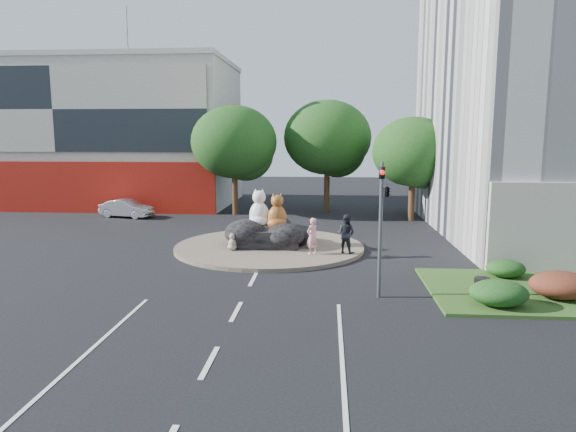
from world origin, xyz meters
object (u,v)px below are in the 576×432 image
object	(u,v)px
cat_white	(259,208)
kitten_calico	(232,241)
kitten_white	(311,239)
parked_car	(127,208)
cat_tabby	(277,211)
pedestrian_dark	(346,234)
pedestrian_pink	(312,236)
litter_bin	(482,288)

from	to	relation	value
cat_white	kitten_calico	size ratio (longest dim) A/B	2.32
kitten_white	parked_car	xyz separation A→B (m)	(-13.97, 10.46, 0.01)
cat_white	kitten_calico	xyz separation A→B (m)	(-1.18, -1.53, -1.50)
cat_tabby	cat_white	bearing A→B (deg)	140.83
cat_tabby	pedestrian_dark	size ratio (longest dim) A/B	1.00
kitten_calico	parked_car	world-z (taller)	parked_car
pedestrian_pink	pedestrian_dark	distance (m)	1.71
cat_tabby	parked_car	world-z (taller)	cat_tabby
parked_car	litter_bin	world-z (taller)	parked_car
kitten_calico	pedestrian_dark	bearing A→B (deg)	45.55
kitten_calico	pedestrian_pink	distance (m)	4.14
cat_white	kitten_calico	bearing A→B (deg)	-107.83
pedestrian_pink	cat_white	bearing A→B (deg)	-80.83
pedestrian_pink	pedestrian_dark	size ratio (longest dim) A/B	0.93
litter_bin	cat_tabby	bearing A→B (deg)	136.23
kitten_calico	litter_bin	world-z (taller)	kitten_calico
cat_tabby	litter_bin	world-z (taller)	cat_tabby
pedestrian_pink	pedestrian_dark	xyz separation A→B (m)	(1.66, 0.39, 0.07)
cat_tabby	parked_car	xyz separation A→B (m)	(-12.18, 10.13, -1.40)
kitten_white	kitten_calico	bearing A→B (deg)	152.23
parked_car	litter_bin	distance (m)	27.24
kitten_white	parked_car	world-z (taller)	parked_car
cat_white	pedestrian_dark	world-z (taller)	cat_white
cat_white	parked_car	size ratio (longest dim) A/B	0.52
pedestrian_pink	parked_car	bearing A→B (deg)	-84.98
cat_tabby	pedestrian_pink	size ratio (longest dim) A/B	1.07
cat_white	parked_car	world-z (taller)	cat_white
kitten_white	cat_tabby	bearing A→B (deg)	130.34
kitten_calico	pedestrian_pink	bearing A→B (deg)	39.48
cat_white	kitten_white	bearing A→B (deg)	5.06
cat_white	pedestrian_pink	world-z (taller)	cat_white
cat_tabby	litter_bin	xyz separation A→B (m)	(8.24, -7.89, -1.57)
cat_tabby	kitten_white	size ratio (longest dim) A/B	2.13
cat_tabby	kitten_white	bearing A→B (deg)	-27.80
cat_tabby	pedestrian_pink	xyz separation A→B (m)	(1.89, -1.69, -0.96)
pedestrian_dark	parked_car	size ratio (longest dim) A/B	0.48
parked_car	pedestrian_pink	bearing A→B (deg)	-116.21
kitten_white	pedestrian_pink	xyz separation A→B (m)	(0.10, -1.35, 0.45)
cat_white	cat_tabby	distance (m)	1.09
parked_car	litter_bin	size ratio (longest dim) A/B	5.51
cat_tabby	litter_bin	size ratio (longest dim) A/B	2.62
cat_tabby	kitten_calico	size ratio (longest dim) A/B	2.13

